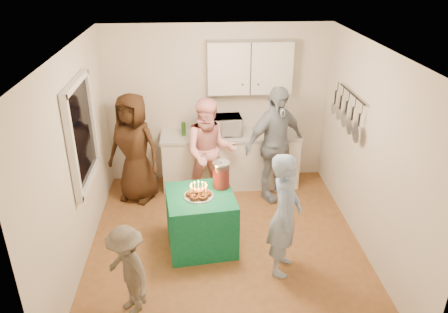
{
  "coord_description": "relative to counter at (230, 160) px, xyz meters",
  "views": [
    {
      "loc": [
        -0.36,
        -4.77,
        3.59
      ],
      "look_at": [
        0.0,
        0.35,
        1.15
      ],
      "focal_mm": 35.0,
      "sensor_mm": 36.0,
      "label": 1
    }
  ],
  "objects": [
    {
      "name": "punch_jar",
      "position": [
        -0.25,
        -1.46,
        0.5
      ],
      "size": [
        0.22,
        0.22,
        0.34
      ],
      "primitive_type": "cylinder",
      "color": "red",
      "rests_on": "party_table"
    },
    {
      "name": "right_wall",
      "position": [
        1.6,
        -1.7,
        0.87
      ],
      "size": [
        4.0,
        4.0,
        0.0
      ],
      "primitive_type": "plane",
      "color": "silver",
      "rests_on": "floor"
    },
    {
      "name": "pot_rack",
      "position": [
        1.52,
        -1.0,
        1.17
      ],
      "size": [
        0.12,
        1.0,
        0.6
      ],
      "primitive_type": "cube",
      "color": "black",
      "rests_on": "right_wall"
    },
    {
      "name": "ceiling",
      "position": [
        -0.2,
        -1.7,
        2.17
      ],
      "size": [
        4.0,
        4.0,
        0.0
      ],
      "primitive_type": "plane",
      "color": "white",
      "rests_on": "floor"
    },
    {
      "name": "floor",
      "position": [
        -0.2,
        -1.7,
        -0.43
      ],
      "size": [
        4.0,
        4.0,
        0.0
      ],
      "primitive_type": "plane",
      "color": "brown",
      "rests_on": "ground"
    },
    {
      "name": "window_night",
      "position": [
        -1.97,
        -1.4,
        1.12
      ],
      "size": [
        0.04,
        1.0,
        1.2
      ],
      "primitive_type": "cube",
      "color": "black",
      "rests_on": "left_wall"
    },
    {
      "name": "woman_back_left",
      "position": [
        -1.5,
        -0.35,
        0.43
      ],
      "size": [
        0.99,
        0.84,
        1.72
      ],
      "primitive_type": "imported",
      "rotation": [
        0.0,
        0.0,
        -0.41
      ],
      "color": "#563218",
      "rests_on": "floor"
    },
    {
      "name": "upper_cabinet",
      "position": [
        0.3,
        0.15,
        1.52
      ],
      "size": [
        1.3,
        0.3,
        0.8
      ],
      "primitive_type": "cube",
      "color": "white",
      "rests_on": "back_wall"
    },
    {
      "name": "left_wall",
      "position": [
        -2.0,
        -1.7,
        0.87
      ],
      "size": [
        4.0,
        4.0,
        0.0
      ],
      "primitive_type": "plane",
      "color": "silver",
      "rests_on": "floor"
    },
    {
      "name": "back_wall",
      "position": [
        -0.2,
        0.3,
        0.87
      ],
      "size": [
        3.6,
        3.6,
        0.0
      ],
      "primitive_type": "plane",
      "color": "silver",
      "rests_on": "floor"
    },
    {
      "name": "woman_back_right",
      "position": [
        0.63,
        -0.48,
        0.48
      ],
      "size": [
        1.15,
        0.9,
        1.82
      ],
      "primitive_type": "imported",
      "rotation": [
        0.0,
        0.0,
        0.5
      ],
      "color": "#112439",
      "rests_on": "floor"
    },
    {
      "name": "microwave",
      "position": [
        -0.1,
        0.0,
        0.63
      ],
      "size": [
        0.55,
        0.39,
        0.3
      ],
      "primitive_type": "imported",
      "rotation": [
        0.0,
        0.0,
        0.05
      ],
      "color": "white",
      "rests_on": "countertop"
    },
    {
      "name": "child_near_left",
      "position": [
        -1.32,
        -2.79,
        0.11
      ],
      "size": [
        0.74,
        0.79,
        1.07
      ],
      "primitive_type": "imported",
      "rotation": [
        0.0,
        0.0,
        -0.9
      ],
      "color": "#534C42",
      "rests_on": "floor"
    },
    {
      "name": "party_table",
      "position": [
        -0.52,
        -1.66,
        -0.05
      ],
      "size": [
        0.95,
        0.95,
        0.76
      ],
      "primitive_type": "cube",
      "rotation": [
        0.0,
        0.0,
        0.12
      ],
      "color": "#106E45",
      "rests_on": "floor"
    },
    {
      "name": "man_birthday",
      "position": [
        0.45,
        -2.22,
        0.35
      ],
      "size": [
        0.55,
        0.66,
        1.56
      ],
      "primitive_type": "imported",
      "rotation": [
        0.0,
        0.0,
        1.23
      ],
      "color": "#93AED6",
      "rests_on": "floor"
    },
    {
      "name": "woman_back_center",
      "position": [
        -0.35,
        -0.5,
        0.4
      ],
      "size": [
        0.81,
        0.63,
        1.66
      ],
      "primitive_type": "imported",
      "rotation": [
        0.0,
        0.0,
        0.0
      ],
      "color": "pink",
      "rests_on": "floor"
    },
    {
      "name": "countertop",
      "position": [
        0.0,
        -0.0,
        0.46
      ],
      "size": [
        2.24,
        0.62,
        0.05
      ],
      "primitive_type": "cube",
      "color": "beige",
      "rests_on": "counter"
    },
    {
      "name": "donut_cake",
      "position": [
        -0.54,
        -1.68,
        0.42
      ],
      "size": [
        0.38,
        0.38,
        0.18
      ],
      "primitive_type": null,
      "color": "#381C0C",
      "rests_on": "party_table"
    },
    {
      "name": "counter",
      "position": [
        0.0,
        0.0,
        0.0
      ],
      "size": [
        2.2,
        0.58,
        0.86
      ],
      "primitive_type": "cube",
      "color": "white",
      "rests_on": "floor"
    }
  ]
}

